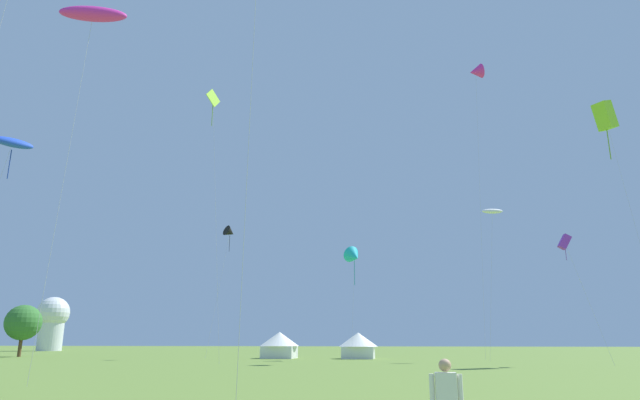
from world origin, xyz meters
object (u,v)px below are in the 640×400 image
(kite_blue_parafoil, at_px, (13,143))
(kite_white_parafoil, at_px, (492,211))
(observatory_dome, at_px, (52,321))
(tree_distant_left, at_px, (23,323))
(kite_magenta_delta, at_px, (476,72))
(kite_purple_box, at_px, (565,242))
(kite_black_delta, at_px, (230,232))
(kite_magenta_parafoil, at_px, (93,14))
(festival_tent_right, at_px, (279,344))
(festival_tent_left, at_px, (358,344))
(kite_lime_diamond, at_px, (213,104))
(kite_lime_box, at_px, (605,116))
(kite_cyan_delta, at_px, (354,256))

(kite_blue_parafoil, distance_m, kite_white_parafoil, 47.43)
(observatory_dome, distance_m, tree_distant_left, 44.23)
(kite_magenta_delta, bearing_deg, kite_purple_box, -69.24)
(kite_black_delta, distance_m, kite_white_parafoil, 31.19)
(kite_magenta_parafoil, distance_m, kite_purple_box, 41.82)
(festival_tent_right, height_order, festival_tent_left, festival_tent_right)
(kite_purple_box, bearing_deg, tree_distant_left, 166.90)
(kite_magenta_delta, height_order, tree_distant_left, kite_magenta_delta)
(kite_black_delta, bearing_deg, kite_purple_box, -19.50)
(kite_white_parafoil, height_order, festival_tent_right, kite_white_parafoil)
(kite_blue_parafoil, relative_size, kite_magenta_parafoil, 0.91)
(kite_purple_box, bearing_deg, kite_black_delta, 160.50)
(kite_blue_parafoil, relative_size, festival_tent_right, 4.11)
(kite_magenta_delta, xyz_separation_m, kite_black_delta, (-30.91, 0.28, -19.24))
(kite_blue_parafoil, bearing_deg, kite_white_parafoil, 25.56)
(kite_lime_diamond, relative_size, kite_magenta_parafoil, 1.28)
(festival_tent_right, xyz_separation_m, festival_tent_left, (9.39, 0.00, -0.05))
(observatory_dome, height_order, tree_distant_left, observatory_dome)
(kite_lime_diamond, distance_m, kite_black_delta, 18.33)
(tree_distant_left, bearing_deg, kite_lime_diamond, -28.92)
(kite_blue_parafoil, height_order, kite_lime_box, kite_lime_box)
(festival_tent_right, bearing_deg, kite_cyan_delta, -20.22)
(kite_white_parafoil, distance_m, observatory_dome, 93.39)
(kite_purple_box, distance_m, festival_tent_right, 33.79)
(kite_lime_diamond, height_order, kite_blue_parafoil, kite_lime_diamond)
(festival_tent_left, relative_size, tree_distant_left, 0.69)
(kite_magenta_parafoil, xyz_separation_m, kite_purple_box, (31.69, 25.43, -9.91))
(kite_blue_parafoil, relative_size, kite_cyan_delta, 1.52)
(kite_magenta_parafoil, distance_m, festival_tent_left, 45.36)
(kite_cyan_delta, height_order, festival_tent_left, kite_cyan_delta)
(kite_blue_parafoil, height_order, tree_distant_left, kite_blue_parafoil)
(kite_lime_box, bearing_deg, kite_magenta_parafoil, -142.16)
(kite_purple_box, distance_m, tree_distant_left, 66.02)
(kite_black_delta, xyz_separation_m, kite_cyan_delta, (15.60, -1.94, -3.64))
(observatory_dome, bearing_deg, kite_lime_diamond, -46.02)
(kite_magenta_delta, distance_m, kite_blue_parafoil, 51.36)
(kite_magenta_delta, bearing_deg, festival_tent_right, 175.82)
(festival_tent_left, height_order, observatory_dome, observatory_dome)
(kite_magenta_parafoil, relative_size, tree_distant_left, 3.21)
(kite_black_delta, bearing_deg, kite_lime_box, -11.32)
(kite_lime_box, height_order, kite_cyan_delta, kite_lime_box)
(festival_tent_right, relative_size, tree_distant_left, 0.71)
(kite_magenta_parafoil, xyz_separation_m, festival_tent_right, (2.31, 39.55, -18.82))
(kite_blue_parafoil, relative_size, kite_purple_box, 1.69)
(kite_magenta_delta, height_order, observatory_dome, kite_magenta_delta)
(observatory_dome, bearing_deg, festival_tent_left, -30.41)
(kite_lime_diamond, xyz_separation_m, kite_purple_box, (32.95, 2.27, -14.83))
(kite_white_parafoil, bearing_deg, observatory_dome, 151.59)
(kite_cyan_delta, bearing_deg, kite_magenta_parafoil, -107.99)
(kite_magenta_delta, xyz_separation_m, kite_cyan_delta, (-15.31, -1.66, -22.88))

